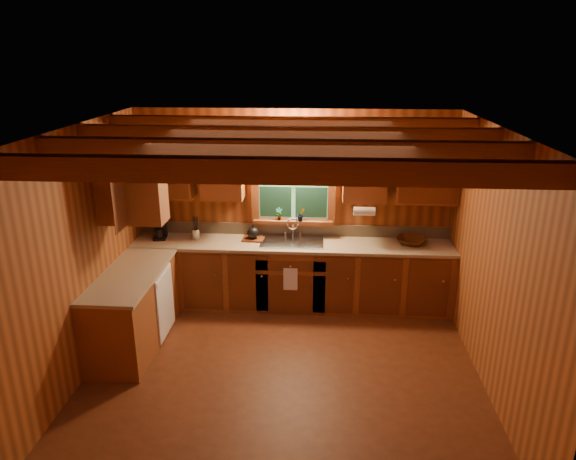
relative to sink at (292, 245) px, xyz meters
The scene contains 20 objects.
room 1.66m from the sink, 90.00° to the right, with size 4.20×4.20×4.20m.
ceiling_beams 2.29m from the sink, 90.00° to the right, with size 4.20×2.54×0.18m.
base_cabinets 0.73m from the sink, 147.14° to the right, with size 4.20×2.22×0.86m.
countertop 0.57m from the sink, 146.97° to the right, with size 4.20×2.24×0.04m.
backsplash 0.31m from the sink, 90.00° to the left, with size 4.20×0.02×0.16m, color tan.
dishwasher_panel 1.79m from the sink, 147.88° to the right, with size 0.02×0.60×0.80m, color white.
upper_cabinets 1.15m from the sink, 162.32° to the right, with size 4.19×1.77×0.78m.
window 0.72m from the sink, 90.00° to the left, with size 1.12×0.08×1.00m.
window_sill 0.34m from the sink, 90.00° to the left, with size 1.06×0.14×0.04m, color brown.
wall_sconce 1.32m from the sink, 90.00° to the left, with size 0.45×0.21×0.17m.
paper_towel_roll 1.06m from the sink, ahead, with size 0.11×0.11×0.27m, color white.
dish_towel 0.48m from the sink, 90.00° to the right, with size 0.18×0.01×0.30m, color white.
sink is the anchor object (origin of this frame).
coffee_maker 1.79m from the sink, behind, with size 0.16×0.21×0.29m.
utensil_crock 1.30m from the sink, behind, with size 0.11×0.11×0.32m.
cutting_board 0.53m from the sink, behind, with size 0.28×0.20×0.03m, color #5B2A13.
teakettle 0.55m from the sink, behind, with size 0.15×0.15×0.19m.
wicker_basket 1.55m from the sink, ahead, with size 0.37×0.37×0.09m, color #48230C.
potted_plant_left 0.46m from the sink, 133.56° to the left, with size 0.09×0.06×0.17m, color #5B2A13.
potted_plant_right 0.43m from the sink, 58.93° to the left, with size 0.10×0.08×0.18m, color #5B2A13.
Camera 1 is at (0.38, -4.80, 3.30)m, focal length 32.41 mm.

